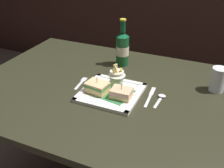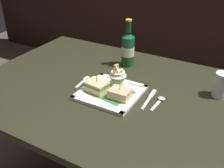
{
  "view_description": "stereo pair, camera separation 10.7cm",
  "coord_description": "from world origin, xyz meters",
  "px_view_note": "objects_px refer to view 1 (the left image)",
  "views": [
    {
      "loc": [
        0.43,
        -0.99,
        1.38
      ],
      "look_at": [
        0.01,
        -0.02,
        0.77
      ],
      "focal_mm": 42.4,
      "sensor_mm": 36.0,
      "label": 1
    },
    {
      "loc": [
        0.52,
        -0.94,
        1.38
      ],
      "look_at": [
        0.01,
        -0.02,
        0.77
      ],
      "focal_mm": 42.4,
      "sensor_mm": 36.0,
      "label": 2
    }
  ],
  "objects_px": {
    "sandwich_half_left": "(97,87)",
    "fries_cup": "(117,75)",
    "water_glass": "(218,81)",
    "spoon": "(161,97)",
    "fork": "(81,83)",
    "knife": "(150,96)",
    "sandwich_half_right": "(121,93)",
    "dining_table": "(113,111)",
    "beer_bottle": "(122,48)",
    "square_plate": "(111,93)"
  },
  "relations": [
    {
      "from": "knife",
      "to": "fries_cup",
      "type": "bearing_deg",
      "value": 173.05
    },
    {
      "from": "sandwich_half_right",
      "to": "knife",
      "type": "bearing_deg",
      "value": 33.66
    },
    {
      "from": "water_glass",
      "to": "spoon",
      "type": "relative_size",
      "value": 0.99
    },
    {
      "from": "dining_table",
      "to": "beer_bottle",
      "type": "relative_size",
      "value": 5.27
    },
    {
      "from": "fries_cup",
      "to": "dining_table",
      "type": "bearing_deg",
      "value": -104.84
    },
    {
      "from": "square_plate",
      "to": "sandwich_half_right",
      "type": "height_order",
      "value": "sandwich_half_right"
    },
    {
      "from": "sandwich_half_right",
      "to": "water_glass",
      "type": "xyz_separation_m",
      "value": [
        0.38,
        0.25,
        0.02
      ]
    },
    {
      "from": "dining_table",
      "to": "sandwich_half_left",
      "type": "distance_m",
      "value": 0.18
    },
    {
      "from": "sandwich_half_left",
      "to": "knife",
      "type": "height_order",
      "value": "sandwich_half_left"
    },
    {
      "from": "fork",
      "to": "spoon",
      "type": "relative_size",
      "value": 1.07
    },
    {
      "from": "square_plate",
      "to": "beer_bottle",
      "type": "relative_size",
      "value": 1.02
    },
    {
      "from": "dining_table",
      "to": "knife",
      "type": "relative_size",
      "value": 7.71
    },
    {
      "from": "spoon",
      "to": "fries_cup",
      "type": "bearing_deg",
      "value": 175.05
    },
    {
      "from": "sandwich_half_right",
      "to": "beer_bottle",
      "type": "xyz_separation_m",
      "value": [
        -0.13,
        0.34,
        0.07
      ]
    },
    {
      "from": "sandwich_half_left",
      "to": "sandwich_half_right",
      "type": "height_order",
      "value": "sandwich_half_left"
    },
    {
      "from": "water_glass",
      "to": "knife",
      "type": "relative_size",
      "value": 0.65
    },
    {
      "from": "spoon",
      "to": "beer_bottle",
      "type": "bearing_deg",
      "value": 138.12
    },
    {
      "from": "sandwich_half_left",
      "to": "fork",
      "type": "relative_size",
      "value": 0.86
    },
    {
      "from": "fries_cup",
      "to": "spoon",
      "type": "height_order",
      "value": "fries_cup"
    },
    {
      "from": "knife",
      "to": "fork",
      "type": "bearing_deg",
      "value": -177.28
    },
    {
      "from": "square_plate",
      "to": "fries_cup",
      "type": "xyz_separation_m",
      "value": [
        -0.0,
        0.07,
        0.05
      ]
    },
    {
      "from": "fries_cup",
      "to": "fork",
      "type": "bearing_deg",
      "value": -167.82
    },
    {
      "from": "square_plate",
      "to": "spoon",
      "type": "distance_m",
      "value": 0.23
    },
    {
      "from": "sandwich_half_right",
      "to": "fork",
      "type": "xyz_separation_m",
      "value": [
        -0.24,
        0.06,
        -0.03
      ]
    },
    {
      "from": "sandwich_half_left",
      "to": "fries_cup",
      "type": "distance_m",
      "value": 0.11
    },
    {
      "from": "fries_cup",
      "to": "fork",
      "type": "distance_m",
      "value": 0.19
    },
    {
      "from": "dining_table",
      "to": "knife",
      "type": "distance_m",
      "value": 0.22
    },
    {
      "from": "beer_bottle",
      "to": "knife",
      "type": "relative_size",
      "value": 1.46
    },
    {
      "from": "sandwich_half_left",
      "to": "sandwich_half_right",
      "type": "xyz_separation_m",
      "value": [
        0.12,
        0.0,
        -0.0
      ]
    },
    {
      "from": "fries_cup",
      "to": "fork",
      "type": "relative_size",
      "value": 0.92
    },
    {
      "from": "sandwich_half_left",
      "to": "spoon",
      "type": "bearing_deg",
      "value": 15.31
    },
    {
      "from": "sandwich_half_right",
      "to": "fries_cup",
      "type": "bearing_deg",
      "value": 122.9
    },
    {
      "from": "dining_table",
      "to": "sandwich_half_right",
      "type": "bearing_deg",
      "value": -43.74
    },
    {
      "from": "sandwich_half_right",
      "to": "knife",
      "type": "relative_size",
      "value": 0.52
    },
    {
      "from": "fries_cup",
      "to": "beer_bottle",
      "type": "height_order",
      "value": "beer_bottle"
    },
    {
      "from": "water_glass",
      "to": "sandwich_half_left",
      "type": "bearing_deg",
      "value": -153.56
    },
    {
      "from": "square_plate",
      "to": "fork",
      "type": "distance_m",
      "value": 0.18
    },
    {
      "from": "sandwich_half_left",
      "to": "fries_cup",
      "type": "height_order",
      "value": "fries_cup"
    },
    {
      "from": "dining_table",
      "to": "square_plate",
      "type": "relative_size",
      "value": 5.17
    },
    {
      "from": "sandwich_half_right",
      "to": "water_glass",
      "type": "height_order",
      "value": "water_glass"
    },
    {
      "from": "water_glass",
      "to": "spoon",
      "type": "bearing_deg",
      "value": -141.98
    },
    {
      "from": "dining_table",
      "to": "sandwich_half_left",
      "type": "bearing_deg",
      "value": -126.31
    },
    {
      "from": "sandwich_half_right",
      "to": "spoon",
      "type": "height_order",
      "value": "sandwich_half_right"
    },
    {
      "from": "sandwich_half_right",
      "to": "water_glass",
      "type": "distance_m",
      "value": 0.45
    },
    {
      "from": "knife",
      "to": "spoon",
      "type": "height_order",
      "value": "spoon"
    },
    {
      "from": "fork",
      "to": "knife",
      "type": "distance_m",
      "value": 0.35
    },
    {
      "from": "sandwich_half_left",
      "to": "fries_cup",
      "type": "bearing_deg",
      "value": 59.37
    },
    {
      "from": "square_plate",
      "to": "fries_cup",
      "type": "relative_size",
      "value": 2.29
    },
    {
      "from": "square_plate",
      "to": "water_glass",
      "type": "height_order",
      "value": "water_glass"
    },
    {
      "from": "fork",
      "to": "knife",
      "type": "relative_size",
      "value": 0.71
    }
  ]
}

